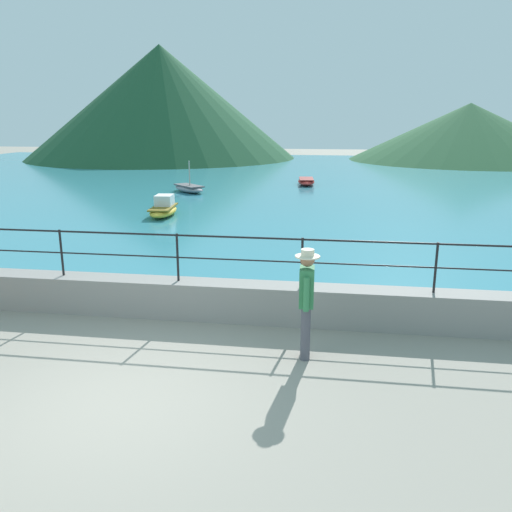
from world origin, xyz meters
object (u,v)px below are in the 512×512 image
object	(u,v)px
person_walking	(306,298)
boat_3	(164,209)
boat_1	(189,188)
boat_0	(306,181)

from	to	relation	value
person_walking	boat_3	distance (m)	12.74
boat_1	boat_3	xyz separation A→B (m)	(0.82, -6.45, 0.07)
boat_3	person_walking	bearing A→B (deg)	-61.70
boat_0	boat_3	size ratio (longest dim) A/B	1.00
person_walking	boat_0	distance (m)	21.58
boat_0	boat_1	bearing A→B (deg)	-145.60
person_walking	boat_0	world-z (taller)	person_walking
boat_0	boat_3	bearing A→B (deg)	-115.13
person_walking	boat_0	xyz separation A→B (m)	(-1.19, 21.54, -0.72)
boat_0	boat_1	distance (m)	6.87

